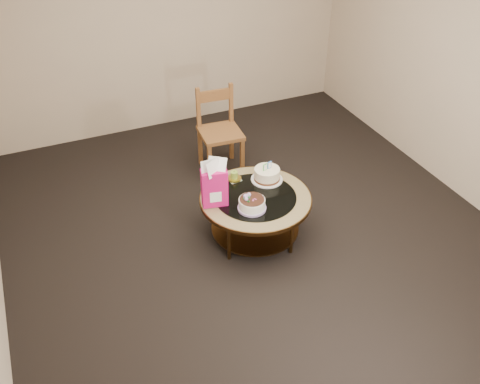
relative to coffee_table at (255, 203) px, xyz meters
name	(u,v)px	position (x,y,z in m)	size (l,w,h in m)	color
ground	(255,235)	(0.00, 0.00, -0.38)	(5.00, 5.00, 0.00)	black
room_walls	(258,85)	(0.00, 0.00, 1.16)	(4.52, 5.02, 2.61)	tan
coffee_table	(255,203)	(0.00, 0.00, 0.00)	(1.02, 1.02, 0.46)	#523417
decorated_cake	(252,204)	(-0.11, -0.15, 0.13)	(0.25, 0.25, 0.15)	#A086BE
cream_cake	(267,175)	(0.21, 0.20, 0.14)	(0.30, 0.30, 0.19)	silver
gift_bag	(214,183)	(-0.37, 0.05, 0.30)	(0.24, 0.20, 0.45)	#D81461
pillar_candle	(234,177)	(-0.07, 0.32, 0.11)	(0.13, 0.13, 0.10)	#D2C756
dining_chair	(219,130)	(0.14, 1.24, 0.10)	(0.46, 0.46, 0.93)	brown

